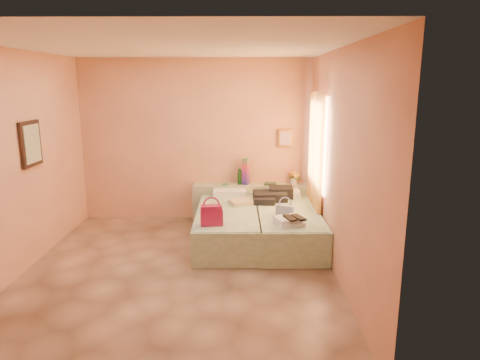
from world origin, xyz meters
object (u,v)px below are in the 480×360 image
at_px(green_book, 270,184).
at_px(flower_vase, 294,176).
at_px(headboard_ledge, 252,202).
at_px(blue_handbag, 285,211).
at_px(magenta_handbag, 212,215).
at_px(towel_stack, 289,221).
at_px(bed_right, 287,226).
at_px(bed_left, 228,226).
at_px(water_bottle, 240,177).

relative_size(green_book, flower_vase, 0.72).
bearing_deg(headboard_ledge, green_book, -3.85).
relative_size(green_book, blue_handbag, 0.79).
xyz_separation_m(magenta_handbag, towel_stack, (1.05, 0.01, -0.09)).
distance_m(bed_right, green_book, 1.13).
bearing_deg(bed_left, green_book, 54.73).
distance_m(headboard_ledge, green_book, 0.47).
distance_m(headboard_ledge, bed_right, 1.18).
bearing_deg(towel_stack, bed_left, 141.88).
distance_m(water_bottle, towel_stack, 1.88).
distance_m(green_book, towel_stack, 1.71).
xyz_separation_m(headboard_ledge, water_bottle, (-0.21, 0.01, 0.46)).
bearing_deg(water_bottle, headboard_ledge, -3.44).
xyz_separation_m(green_book, towel_stack, (0.16, -1.70, -0.12)).
bearing_deg(bed_left, towel_stack, -39.14).
bearing_deg(bed_left, water_bottle, 80.18).
relative_size(bed_left, water_bottle, 7.65).
bearing_deg(headboard_ledge, bed_right, -63.43).
relative_size(green_book, towel_stack, 0.57).
relative_size(water_bottle, magenta_handbag, 0.88).
bearing_deg(blue_handbag, headboard_ledge, 131.33).
relative_size(flower_vase, towel_stack, 0.78).
height_order(green_book, towel_stack, green_book).
height_order(bed_left, water_bottle, water_bottle).
height_order(flower_vase, magenta_handbag, flower_vase).
distance_m(bed_left, towel_stack, 1.13).
xyz_separation_m(bed_right, blue_handbag, (-0.07, -0.28, 0.33)).
xyz_separation_m(green_book, magenta_handbag, (-0.90, -1.71, -0.03)).
bearing_deg(bed_right, green_book, 99.99).
bearing_deg(blue_handbag, water_bottle, 138.77).
xyz_separation_m(bed_left, green_book, (0.70, 1.03, 0.42)).
bearing_deg(magenta_handbag, flower_vase, 44.92).
distance_m(green_book, flower_vase, 0.44).
xyz_separation_m(headboard_ledge, towel_stack, (0.48, -1.72, 0.23)).
bearing_deg(flower_vase, blue_handbag, -101.70).
bearing_deg(magenta_handbag, bed_right, 23.52).
bearing_deg(bed_right, magenta_handbag, -149.02).
xyz_separation_m(bed_right, green_book, (-0.20, 1.03, 0.42)).
bearing_deg(magenta_handbag, water_bottle, 69.82).
distance_m(headboard_ledge, magenta_handbag, 1.85).
xyz_separation_m(bed_left, blue_handbag, (0.83, -0.28, 0.33)).
height_order(green_book, flower_vase, flower_vase).
distance_m(headboard_ledge, blue_handbag, 1.43).
xyz_separation_m(blue_handbag, towel_stack, (0.02, -0.39, -0.03)).
bearing_deg(water_bottle, flower_vase, 1.40).
bearing_deg(bed_left, flower_vase, 43.15).
distance_m(headboard_ledge, flower_vase, 0.88).
bearing_deg(magenta_handbag, green_book, 53.88).
bearing_deg(bed_left, magenta_handbag, -107.08).
xyz_separation_m(bed_left, towel_stack, (0.86, -0.67, 0.30)).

